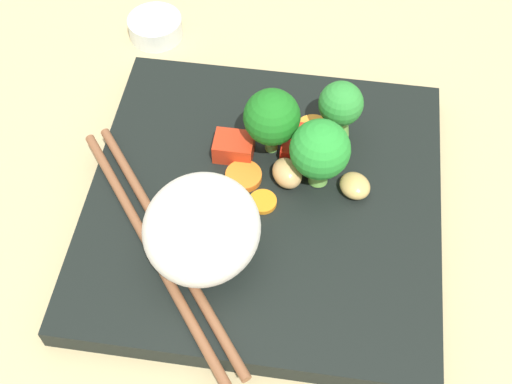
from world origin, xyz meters
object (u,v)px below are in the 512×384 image
(chopstick_pair, at_px, (159,244))
(carrot_slice_1, at_px, (313,130))
(sauce_cup, at_px, (155,27))
(square_plate, at_px, (264,203))
(broccoli_floret_2, at_px, (276,118))
(rice_mound, at_px, (202,229))

(chopstick_pair, bearing_deg, carrot_slice_1, 103.61)
(sauce_cup, bearing_deg, square_plate, -145.68)
(broccoli_floret_2, xyz_separation_m, chopstick_pair, (-0.10, 0.07, -0.04))
(rice_mound, bearing_deg, sauce_cup, 20.63)
(rice_mound, xyz_separation_m, chopstick_pair, (0.00, 0.03, -0.03))
(square_plate, distance_m, broccoli_floret_2, 0.07)
(square_plate, bearing_deg, carrot_slice_1, -24.98)
(square_plate, height_order, sauce_cup, same)
(rice_mound, distance_m, carrot_slice_1, 0.15)
(carrot_slice_1, relative_size, chopstick_pair, 0.15)
(carrot_slice_1, bearing_deg, square_plate, 155.02)
(square_plate, bearing_deg, chopstick_pair, 128.60)
(chopstick_pair, height_order, sauce_cup, chopstick_pair)
(rice_mound, xyz_separation_m, carrot_slice_1, (0.13, -0.07, -0.03))
(square_plate, height_order, broccoli_floret_2, broccoli_floret_2)
(broccoli_floret_2, relative_size, chopstick_pair, 0.31)
(rice_mound, distance_m, broccoli_floret_2, 0.11)
(rice_mound, relative_size, broccoli_floret_2, 1.33)
(broccoli_floret_2, height_order, chopstick_pair, broccoli_floret_2)
(rice_mound, relative_size, carrot_slice_1, 2.78)
(square_plate, xyz_separation_m, broccoli_floret_2, (0.05, -0.00, 0.05))
(broccoli_floret_2, bearing_deg, rice_mound, 159.10)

